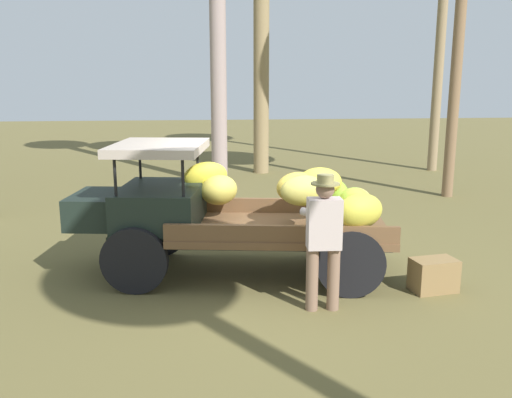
{
  "coord_description": "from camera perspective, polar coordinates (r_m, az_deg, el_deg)",
  "views": [
    {
      "loc": [
        0.89,
        7.6,
        2.77
      ],
      "look_at": [
        0.12,
        0.04,
        1.11
      ],
      "focal_mm": 38.9,
      "sensor_mm": 36.0,
      "label": 1
    }
  ],
  "objects": [
    {
      "name": "ground_plane",
      "position": [
        8.13,
        0.81,
        -7.56
      ],
      "size": [
        60.0,
        60.0,
        0.0
      ],
      "primitive_type": "plane",
      "color": "brown"
    },
    {
      "name": "wooden_crate",
      "position": [
        7.76,
        17.8,
        -7.46
      ],
      "size": [
        0.63,
        0.45,
        0.44
      ],
      "primitive_type": "cube",
      "rotation": [
        0.0,
        0.0,
        0.16
      ],
      "color": "olive",
      "rests_on": "ground"
    },
    {
      "name": "truck",
      "position": [
        7.81,
        -2.53,
        -1.13
      ],
      "size": [
        4.6,
        2.35,
        1.88
      ],
      "rotation": [
        0.0,
        0.0,
        -0.15
      ],
      "color": "black",
      "rests_on": "ground"
    },
    {
      "name": "farmer",
      "position": [
        6.65,
        6.99,
        -3.63
      ],
      "size": [
        0.53,
        0.46,
        1.68
      ],
      "rotation": [
        0.0,
        0.0,
        -1.61
      ],
      "color": "#7F614D",
      "rests_on": "ground"
    }
  ]
}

